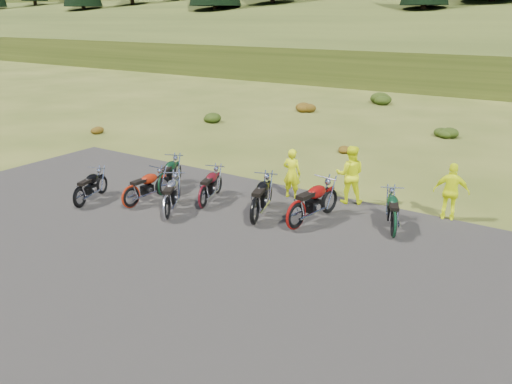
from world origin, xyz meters
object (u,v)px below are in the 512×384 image
Objects in this scene: motorcycle_3 at (167,220)px; person_middle at (292,174)px; motorcycle_0 at (81,208)px; motorcycle_7 at (393,238)px.

person_middle is at bearing -59.66° from motorcycle_3.
motorcycle_0 is 6.54m from person_middle.
motorcycle_3 is (2.84, 0.71, 0.00)m from motorcycle_0.
motorcycle_7 is at bearing -97.51° from motorcycle_3.
motorcycle_0 is at bearing 85.96° from motorcycle_7.
motorcycle_3 is 4.17m from person_middle.
motorcycle_0 is at bearing 74.70° from motorcycle_3.
person_middle reaches higher than motorcycle_7.
motorcycle_3 is at bearing -94.31° from motorcycle_0.
motorcycle_3 reaches higher than motorcycle_7.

